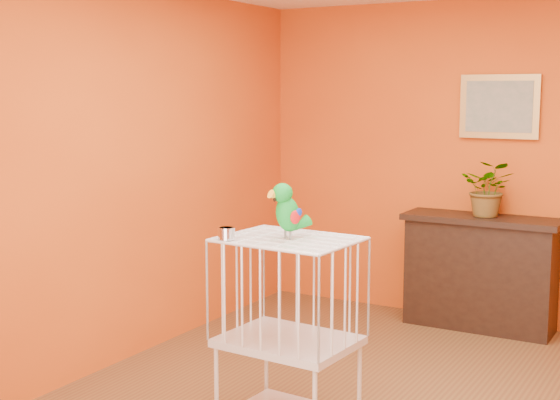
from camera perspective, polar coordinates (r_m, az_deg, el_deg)
The scene contains 7 objects.
room_shell at distance 4.28m, azimuth 8.25°, elevation 4.06°, with size 4.50×4.50×4.50m.
console_cabinet at distance 6.38m, azimuth 14.41°, elevation -5.13°, with size 1.21×0.44×0.90m.
potted_plant at distance 6.22m, azimuth 14.90°, elevation 0.32°, with size 0.40×0.44×0.34m, color #26722D.
framed_picture at distance 6.38m, azimuth 15.75°, elevation 6.59°, with size 0.62×0.04×0.50m.
birdcage at distance 4.33m, azimuth 0.62°, elevation -9.61°, with size 0.73×0.58×1.08m.
feed_cup at distance 4.16m, azimuth -3.94°, elevation -2.45°, with size 0.09×0.09×0.06m, color silver.
parrot at distance 4.18m, azimuth 0.55°, elevation -0.74°, with size 0.19×0.27×0.31m.
Camera 1 is at (1.58, -3.97, 1.87)m, focal length 50.00 mm.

